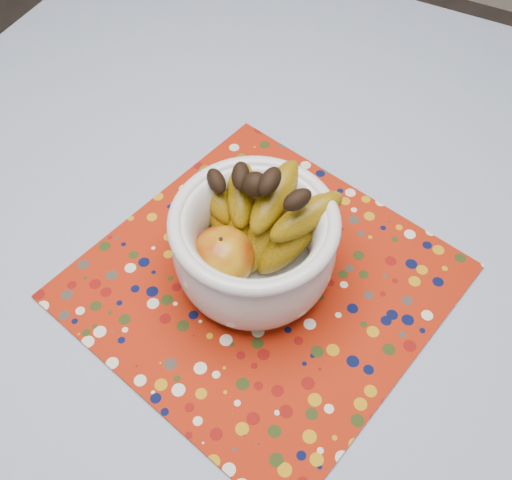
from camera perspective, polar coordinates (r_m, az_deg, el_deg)
table at (r=1.00m, az=-0.01°, el=-0.30°), size 1.20×1.20×0.75m
tablecloth at (r=0.93m, az=-0.01°, el=2.62°), size 1.32×1.32×0.01m
placemat at (r=0.85m, az=0.57°, el=-3.95°), size 0.55×0.55×0.00m
fruit_bowl at (r=0.80m, az=-0.20°, el=0.62°), size 0.27×0.23×0.19m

